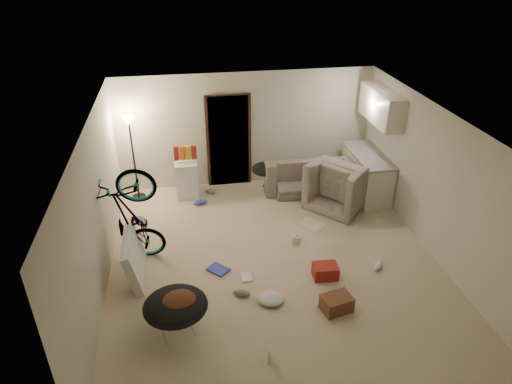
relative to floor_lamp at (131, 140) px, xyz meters
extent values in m
cube|color=beige|center=(2.40, -2.65, -1.32)|extent=(5.50, 6.00, 0.02)
cube|color=white|center=(2.40, -2.65, 1.20)|extent=(5.50, 6.00, 0.02)
cube|color=beige|center=(2.40, 0.36, -0.06)|extent=(5.50, 0.02, 2.50)
cube|color=beige|center=(2.40, -5.66, -0.06)|extent=(5.50, 0.02, 2.50)
cube|color=beige|center=(-0.36, -2.65, -0.06)|extent=(0.02, 6.00, 2.50)
cube|color=beige|center=(5.16, -2.65, -0.06)|extent=(0.02, 6.00, 2.50)
cube|color=black|center=(2.00, 0.32, -0.29)|extent=(0.85, 0.10, 2.04)
cube|color=#362012|center=(2.00, 0.29, -0.29)|extent=(0.97, 0.04, 2.10)
cylinder|color=black|center=(0.00, 0.00, -1.29)|extent=(0.28, 0.28, 0.03)
cylinder|color=black|center=(0.00, 0.00, -0.46)|extent=(0.04, 0.04, 1.70)
cone|color=#FFE0A5|center=(0.00, 0.00, 0.41)|extent=(0.24, 0.24, 0.18)
cube|color=beige|center=(4.83, -0.65, -0.87)|extent=(0.60, 1.50, 0.88)
cube|color=gray|center=(4.83, -0.65, -0.41)|extent=(0.64, 1.54, 0.04)
cube|color=beige|center=(4.96, -0.65, 0.64)|extent=(0.38, 1.40, 0.65)
imported|color=#343B35|center=(3.65, -0.20, -1.03)|extent=(1.94, 0.82, 0.56)
imported|color=#343B35|center=(4.21, -0.97, -0.95)|extent=(1.46, 1.48, 0.72)
imported|color=black|center=(0.10, -2.26, -0.82)|extent=(1.93, 1.02, 1.07)
imported|color=maroon|center=(1.89, -4.81, -1.30)|extent=(0.24, 0.19, 0.02)
cube|color=white|center=(1.04, -0.10, -0.91)|extent=(0.47, 0.47, 0.79)
cube|color=maroon|center=(0.87, -0.10, -0.31)|extent=(0.11, 0.08, 0.30)
cube|color=#E05A1C|center=(0.99, -0.10, -0.31)|extent=(0.11, 0.09, 0.30)
cube|color=gold|center=(1.11, -0.10, -0.31)|extent=(0.12, 0.10, 0.30)
cube|color=maroon|center=(1.23, -0.10, -0.31)|extent=(0.11, 0.08, 0.30)
cylinder|color=silver|center=(0.74, -4.01, -1.10)|extent=(0.59, 0.59, 0.41)
ellipsoid|color=black|center=(0.74, -4.01, -0.85)|extent=(0.82, 0.82, 0.35)
torus|color=black|center=(0.74, -4.01, -0.85)|extent=(0.89, 0.89, 0.06)
ellipsoid|color=#56311D|center=(0.79, -4.04, -0.74)|extent=(0.56, 0.50, 0.22)
ellipsoid|color=black|center=(2.70, -0.20, -0.77)|extent=(0.59, 0.50, 0.28)
cube|color=silver|center=(0.10, -2.66, -0.94)|extent=(0.30, 1.12, 0.75)
cube|color=brown|center=(3.07, -3.99, -1.18)|extent=(0.49, 0.40, 0.25)
cube|color=maroon|center=(3.13, -3.23, -1.19)|extent=(0.41, 0.31, 0.23)
cylinder|color=beige|center=(2.91, -2.23, -1.23)|extent=(0.16, 0.16, 0.16)
cone|color=beige|center=(2.91, -2.23, -1.12)|extent=(0.09, 0.09, 0.07)
cube|color=beige|center=(3.36, -1.67, -1.30)|extent=(0.58, 0.61, 0.01)
cube|color=#3340B9|center=(1.43, -2.77, -1.29)|extent=(0.41, 0.41, 0.03)
cube|color=silver|center=(1.87, -3.03, -1.30)|extent=(0.18, 0.23, 0.02)
ellipsoid|color=#3340B9|center=(1.28, -0.55, -1.25)|extent=(0.32, 0.21, 0.11)
ellipsoid|color=slate|center=(1.52, -0.10, -1.26)|extent=(0.25, 0.21, 0.09)
ellipsoid|color=#3340B9|center=(0.46, -3.61, -1.26)|extent=(0.11, 0.25, 0.09)
ellipsoid|color=slate|center=(1.73, -3.45, -1.26)|extent=(0.30, 0.20, 0.10)
ellipsoid|color=white|center=(4.09, -3.15, -1.25)|extent=(0.29, 0.31, 0.11)
ellipsoid|color=black|center=(2.92, -0.10, -1.23)|extent=(0.63, 0.60, 0.15)
ellipsoid|color=silver|center=(2.15, -3.66, -1.25)|extent=(0.46, 0.42, 0.12)
camera|label=1|loc=(1.03, -8.82, 3.52)|focal=32.00mm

